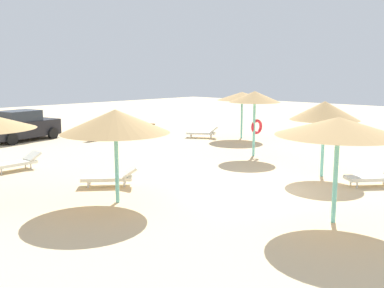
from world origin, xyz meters
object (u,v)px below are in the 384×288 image
Objects in this scene: parasol_3 at (325,111)px; parasol_6 at (338,127)px; parasol_5 at (255,98)px; lounger_2 at (17,162)px; parasol_0 at (115,121)px; parasol_1 at (242,96)px; lounger_0 at (111,177)px; bench_0 at (144,126)px; bench_1 at (99,134)px; parked_car at (22,126)px; lounger_1 at (203,132)px; lounger_3 at (375,176)px.

parasol_6 is at bearing -150.37° from parasol_3.
lounger_2 is at bearing 150.12° from parasol_5.
parasol_6 is 12.36m from lounger_2.
parasol_0 is 13.75m from parasol_1.
lounger_0 is 0.96× the size of lounger_2.
parasol_1 is at bearing 45.83° from parasol_6.
parasol_5 reaches higher than parasol_6.
lounger_2 is 1.26× the size of bench_0.
parasol_5 is at bearing 69.06° from parasol_3.
parasol_3 is (-5.63, -7.86, -0.03)m from parasol_1.
parasol_1 is at bearing -42.81° from bench_1.
lounger_2 is at bearing 90.70° from parasol_0.
parasol_1 is at bearing -43.22° from parked_car.
bench_1 is (-6.09, 5.64, -2.13)m from parasol_1.
parasol_0 is 1.13× the size of parasol_3.
lounger_2 is (-11.56, -0.38, -0.01)m from lounger_1.
parasol_0 is 8.90m from parasol_5.
parasol_1 is at bearing 15.43° from lounger_0.
lounger_2 is 1.26× the size of bench_1.
lounger_0 is (-11.83, -3.26, -2.16)m from parasol_1.
parasol_3 is 2.89m from lounger_3.
parasol_1 is 1.52× the size of lounger_2.
bench_0 is at bearing -17.22° from parked_car.
parasol_1 is 1.05× the size of parasol_3.
lounger_1 reaches higher than bench_0.
parked_car is (-3.09, 2.99, 0.48)m from bench_1.
parasol_6 is at bearing -172.44° from lounger_3.
parked_car is at bearing 136.78° from parasol_1.
parasol_6 is 18.79m from bench_0.
parked_car is (-7.17, 2.22, 0.48)m from bench_0.
bench_0 is 7.52m from parked_car.
lounger_0 is at bearing -77.06° from lounger_2.
parasol_5 is at bearing 47.88° from parasol_6.
parasol_6 is at bearing -134.17° from parasol_1.
parasol_6 is 1.69× the size of lounger_0.
lounger_3 is (7.21, -11.25, 0.01)m from lounger_2.
lounger_2 is at bearing 122.66° from lounger_3.
lounger_3 is 15.47m from bench_1.
parked_car is (3.73, 7.20, 0.51)m from lounger_2.
parasol_1 is at bearing 59.91° from lounger_3.
lounger_1 is (4.28, 9.66, -2.13)m from parasol_3.
bench_1 is at bearing 102.47° from parasol_5.
parked_car is at bearing 138.93° from lounger_1.
lounger_3 is 18.78m from parked_car.
lounger_0 reaches higher than bench_1.
lounger_0 is 12.19m from parked_car.
bench_1 is (-2.06, 9.31, -2.34)m from parasol_5.
parasol_5 is 0.96× the size of parasol_6.
parasol_1 is (12.83, 4.94, 0.05)m from parasol_0.
parasol_6 is at bearing -115.75° from bench_0.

